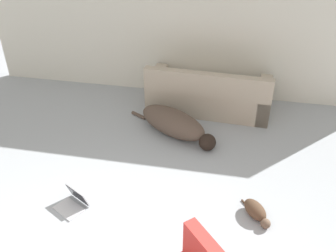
# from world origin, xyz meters

# --- Properties ---
(wall_back) EXTENTS (6.91, 0.06, 2.48)m
(wall_back) POSITION_xyz_m (0.00, 4.51, 1.24)
(wall_back) COLOR beige
(wall_back) RESTS_ON ground_plane
(couch) EXTENTS (2.06, 0.91, 0.82)m
(couch) POSITION_xyz_m (0.60, 3.94, 0.27)
(couch) COLOR tan
(couch) RESTS_ON ground_plane
(dog) EXTENTS (1.52, 0.98, 0.39)m
(dog) POSITION_xyz_m (0.18, 3.10, 0.19)
(dog) COLOR #4C3D33
(dog) RESTS_ON ground_plane
(cat) EXTENTS (0.38, 0.46, 0.17)m
(cat) POSITION_xyz_m (1.41, 1.60, 0.08)
(cat) COLOR #473323
(cat) RESTS_ON ground_plane
(laptop_open) EXTENTS (0.45, 0.44, 0.24)m
(laptop_open) POSITION_xyz_m (-0.75, 1.36, 0.08)
(laptop_open) COLOR #B7B7BC
(laptop_open) RESTS_ON ground_plane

